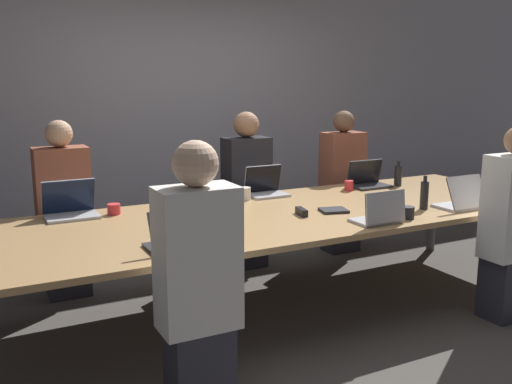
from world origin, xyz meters
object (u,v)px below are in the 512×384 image
at_px(laptop_far_right, 367,179).
at_px(laptop_far_left, 70,206).
at_px(laptop_near_right, 462,199).
at_px(person_near_right, 511,228).
at_px(laptop_near_left, 177,238).
at_px(cup_far_left, 114,209).
at_px(laptop_near_midright, 380,214).
at_px(person_far_left, 64,213).
at_px(stapler, 301,212).
at_px(bottle_far_right, 398,175).
at_px(cup_far_right, 349,186).
at_px(laptop_far_center, 265,187).
at_px(cup_near_left, 218,237).
at_px(cup_near_midright, 407,213).
at_px(bottle_near_right, 424,195).
at_px(person_near_left, 198,283).
at_px(bottle_near_left, 212,223).
at_px(cup_far_center, 245,194).
at_px(person_far_right, 342,184).
at_px(person_far_center, 247,193).

distance_m(laptop_far_right, laptop_far_left, 2.58).
xyz_separation_m(laptop_near_right, laptop_far_left, (-2.65, 1.09, 0.00)).
distance_m(person_near_right, laptop_near_left, 2.35).
distance_m(laptop_far_left, cup_far_left, 0.30).
height_order(laptop_near_midright, cup_far_left, laptop_near_midright).
height_order(laptop_near_midright, person_far_left, person_far_left).
distance_m(person_near_right, stapler, 1.47).
xyz_separation_m(bottle_far_right, laptop_far_left, (-2.84, 0.17, -0.02)).
height_order(cup_far_right, laptop_far_center, laptop_far_center).
relative_size(bottle_far_right, laptop_far_center, 0.70).
bearing_deg(person_near_right, person_far_left, -34.74).
distance_m(cup_near_left, laptop_far_center, 1.45).
xyz_separation_m(cup_far_right, cup_near_midright, (-0.24, -1.00, -0.00)).
bearing_deg(person_far_left, bottle_near_right, -29.94).
relative_size(person_near_left, person_far_left, 1.02).
distance_m(person_near_left, laptop_far_center, 2.00).
distance_m(bottle_far_right, bottle_near_left, 2.30).
bearing_deg(cup_near_midright, laptop_far_center, 113.21).
bearing_deg(cup_far_left, bottle_near_left, -65.78).
distance_m(laptop_near_left, stapler, 1.13).
relative_size(cup_far_right, laptop_far_center, 0.27).
bearing_deg(person_near_left, laptop_near_right, -168.82).
height_order(cup_near_midright, cup_far_center, cup_far_center).
bearing_deg(person_far_right, person_far_center, -179.91).
relative_size(laptop_near_right, cup_far_center, 3.18).
relative_size(cup_far_right, person_near_right, 0.07).
bearing_deg(laptop_near_left, person_far_right, -146.52).
relative_size(cup_far_right, bottle_near_right, 0.36).
relative_size(cup_far_right, bottle_far_right, 0.39).
bearing_deg(cup_far_left, laptop_near_right, -23.29).
bearing_deg(stapler, cup_near_midright, -24.28).
distance_m(cup_far_right, person_near_left, 2.42).
height_order(laptop_far_right, laptop_near_left, laptop_far_right).
relative_size(person_near_right, cup_near_midright, 14.45).
height_order(laptop_near_left, cup_near_midright, laptop_near_left).
bearing_deg(stapler, person_far_left, 153.78).
height_order(cup_far_right, cup_near_midright, cup_far_right).
xyz_separation_m(person_near_left, cup_far_center, (0.99, 1.48, 0.09)).
bearing_deg(laptop_far_right, cup_far_center, -179.71).
bearing_deg(bottle_near_right, laptop_near_right, -24.87).
relative_size(person_near_right, laptop_near_left, 4.00).
bearing_deg(laptop_near_midright, laptop_far_center, -78.47).
xyz_separation_m(person_far_right, person_far_center, (-1.04, -0.00, 0.02)).
distance_m(laptop_far_right, laptop_far_center, 1.00).
distance_m(person_far_center, stapler, 1.10).
xyz_separation_m(person_near_right, laptop_near_left, (-2.32, 0.40, 0.13)).
distance_m(bottle_near_right, laptop_far_center, 1.28).
relative_size(cup_near_left, cup_far_left, 0.88).
bearing_deg(person_near_left, laptop_far_right, -146.35).
distance_m(person_far_right, person_near_right, 1.87).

